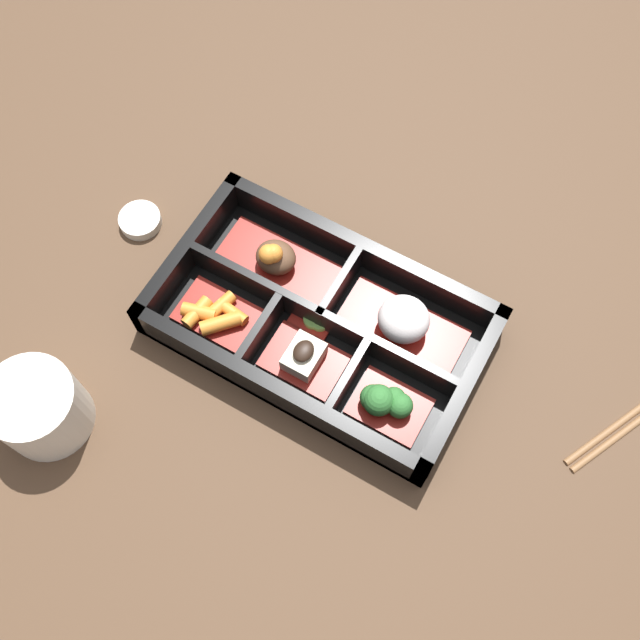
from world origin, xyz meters
name	(u,v)px	position (x,y,z in m)	size (l,w,h in m)	color
ground_plane	(320,330)	(0.00, 0.00, 0.00)	(3.00, 3.00, 0.00)	#4C3523
bento_base	(320,328)	(0.00, 0.00, 0.01)	(0.33, 0.19, 0.01)	black
bento_rim	(319,322)	(0.00, 0.00, 0.02)	(0.33, 0.19, 0.05)	black
bowl_stew	(275,260)	(-0.08, 0.04, 0.03)	(0.13, 0.07, 0.05)	maroon
bowl_rice	(403,322)	(0.08, 0.04, 0.03)	(0.13, 0.07, 0.05)	maroon
bowl_carrots	(215,314)	(-0.10, -0.05, 0.02)	(0.09, 0.06, 0.02)	maroon
bowl_tofu	(304,358)	(0.01, -0.04, 0.02)	(0.08, 0.06, 0.03)	maroon
bowl_greens	(385,401)	(0.10, -0.04, 0.03)	(0.07, 0.06, 0.04)	maroon
bowl_pickles	(312,323)	(-0.01, 0.00, 0.01)	(0.04, 0.03, 0.01)	maroon
tea_cup	(39,408)	(-0.18, -0.22, 0.04)	(0.09, 0.09, 0.07)	beige
sauce_dish	(140,220)	(-0.24, 0.01, 0.01)	(0.05, 0.05, 0.01)	beige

